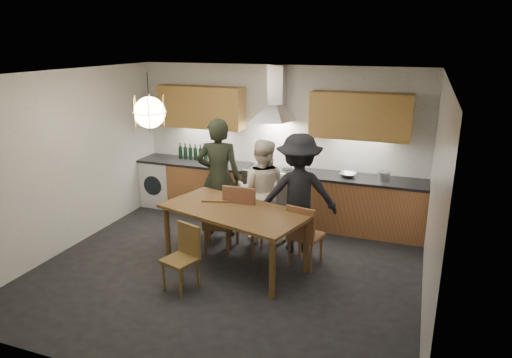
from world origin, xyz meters
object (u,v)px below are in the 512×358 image
(chair_front, at_px, (184,252))
(person_mid, at_px, (262,191))
(chair_back_left, at_px, (217,222))
(person_left, at_px, (219,178))
(dining_table, at_px, (234,216))
(mixing_bowl, at_px, (348,175))
(stock_pot, at_px, (384,176))
(person_right, at_px, (298,194))
(wine_bottles, at_px, (193,152))

(chair_front, distance_m, person_mid, 1.76)
(chair_back_left, height_order, person_mid, person_mid)
(chair_front, height_order, person_left, person_left)
(dining_table, xyz_separation_m, chair_front, (-0.36, -0.75, -0.26))
(dining_table, xyz_separation_m, mixing_bowl, (1.22, 1.77, 0.20))
(person_left, distance_m, stock_pot, 2.56)
(person_right, bearing_deg, stock_pot, -156.67)
(stock_pot, bearing_deg, chair_back_left, -144.36)
(chair_front, height_order, mixing_bowl, mixing_bowl)
(dining_table, bearing_deg, person_mid, 101.84)
(dining_table, height_order, chair_back_left, chair_back_left)
(chair_back_left, relative_size, mixing_bowl, 3.22)
(wine_bottles, bearing_deg, person_left, -45.51)
(person_mid, xyz_separation_m, mixing_bowl, (1.15, 0.84, 0.14))
(person_left, height_order, wine_bottles, person_left)
(person_right, bearing_deg, person_left, -25.13)
(wine_bottles, bearing_deg, mixing_bowl, -2.20)
(chair_front, distance_m, mixing_bowl, 3.01)
(person_mid, bearing_deg, dining_table, 79.37)
(person_right, bearing_deg, wine_bottles, -45.61)
(dining_table, bearing_deg, chair_front, -100.24)
(chair_front, xyz_separation_m, wine_bottles, (-1.24, 2.63, 0.57))
(chair_front, distance_m, stock_pot, 3.35)
(mixing_bowl, distance_m, stock_pot, 0.55)
(chair_front, distance_m, person_right, 1.88)
(person_left, distance_m, wine_bottles, 1.38)
(mixing_bowl, xyz_separation_m, stock_pot, (0.55, 0.01, 0.03))
(chair_back_left, distance_m, stock_pot, 2.69)
(chair_front, height_order, wine_bottles, wine_bottles)
(person_mid, height_order, stock_pot, person_mid)
(person_right, bearing_deg, chair_back_left, 6.77)
(chair_back_left, distance_m, mixing_bowl, 2.25)
(person_mid, relative_size, person_right, 0.91)
(mixing_bowl, bearing_deg, stock_pot, 1.50)
(dining_table, relative_size, mixing_bowl, 8.14)
(person_mid, distance_m, wine_bottles, 1.93)
(chair_back_left, xyz_separation_m, person_mid, (0.44, 0.69, 0.31))
(person_mid, bearing_deg, stock_pot, -160.23)
(person_left, xyz_separation_m, stock_pot, (2.40, 0.89, 0.03))
(wine_bottles, bearing_deg, dining_table, -49.61)
(dining_table, xyz_separation_m, person_right, (0.68, 0.77, 0.15))
(chair_back_left, bearing_deg, stock_pot, -159.40)
(mixing_bowl, bearing_deg, person_mid, -143.98)
(person_right, height_order, wine_bottles, person_right)
(chair_front, height_order, stock_pot, stock_pot)
(person_left, height_order, person_mid, person_left)
(dining_table, relative_size, stock_pot, 11.94)
(person_mid, bearing_deg, person_left, -3.83)
(person_left, bearing_deg, person_mid, 169.49)
(chair_front, bearing_deg, person_right, 72.80)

